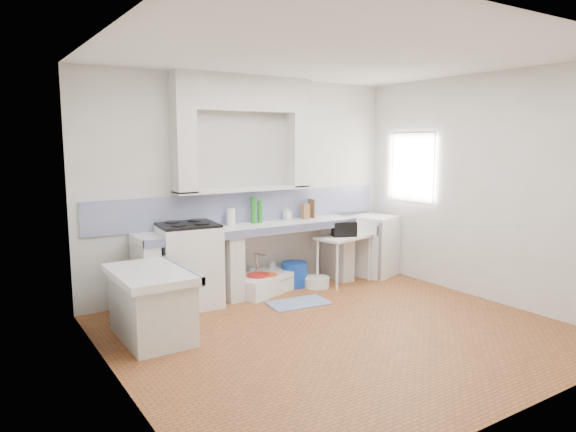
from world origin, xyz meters
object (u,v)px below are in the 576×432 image
stove (188,266)px  sink (264,284)px  side_table (344,259)px  fridge (374,245)px

stove → sink: bearing=4.3°
sink → side_table: (1.17, -0.21, 0.23)m
sink → fridge: (1.83, -0.10, 0.33)m
stove → side_table: bearing=-0.5°
side_table → fridge: 0.68m
stove → side_table: size_ratio=1.21×
stove → sink: 1.10m
stove → fridge: stove is taller
stove → side_table: (2.21, -0.23, -0.15)m
stove → side_table: 2.23m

